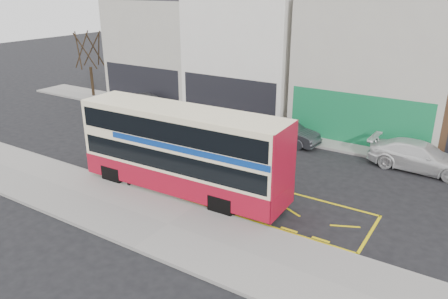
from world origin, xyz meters
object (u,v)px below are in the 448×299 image
Objects in this scene: car_silver at (149,104)px; street_tree_right at (445,87)px; double_decker_bus at (183,150)px; bus_stop_post at (127,146)px; street_tree_left at (88,40)px; car_white at (419,156)px; car_grey at (286,132)px.

street_tree_right reaches higher than car_silver.
street_tree_right reaches higher than double_decker_bus.
street_tree_left is (-15.31, 11.43, 2.66)m from bus_stop_post.
street_tree_left is at bearing 147.21° from bus_stop_post.
double_decker_bus is 3.04× the size of bus_stop_post.
bus_stop_post reaches higher than car_silver.
car_white is at bearing 45.15° from bus_stop_post.
street_tree_left is (-17.74, 10.34, 2.67)m from double_decker_bus.
car_grey is at bearing 80.69° from double_decker_bus.
car_white is (7.63, -0.02, 0.06)m from car_grey.
bus_stop_post is at bearing 132.95° from car_white.
street_tree_left is at bearing -176.98° from street_tree_right.
double_decker_bus is at bearing 136.55° from car_white.
street_tree_left reaches higher than car_white.
car_silver is 0.64× the size of street_tree_left.
bus_stop_post is 0.48× the size of street_tree_left.
car_grey is 0.81× the size of car_white.
bus_stop_post is 0.80× the size of car_grey.
bus_stop_post is (-2.43, -1.09, 0.01)m from double_decker_bus.
double_decker_bus is at bearing -113.13° from car_silver.
car_white is (8.78, 8.71, -1.37)m from double_decker_bus.
car_white is at bearing -85.97° from car_grey.
car_silver is 11.40m from car_grey.
street_tree_right is at bearing 52.09° from bus_stop_post.
bus_stop_post is 0.59× the size of street_tree_right.
bus_stop_post reaches higher than car_grey.
street_tree_right is (26.83, 1.41, -0.93)m from street_tree_left.
double_decker_bus is 2.44× the size of car_grey.
car_grey is 7.63m from car_white.
street_tree_right is at bearing -64.98° from car_grey.
car_grey is 0.59× the size of street_tree_left.
car_silver is at bearing 90.68° from car_white.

